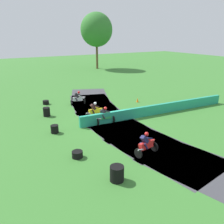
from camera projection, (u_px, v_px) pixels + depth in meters
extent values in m
plane|color=#38752D|center=(111.00, 122.00, 19.55)|extent=(120.00, 120.00, 0.00)
cube|color=#3D3D42|center=(89.00, 96.00, 27.70)|extent=(6.58, 8.29, 0.01)
cube|color=#3D3D42|center=(92.00, 103.00, 24.90)|extent=(5.99, 8.12, 0.01)
cube|color=#3D3D42|center=(99.00, 111.00, 22.18)|extent=(5.32, 7.86, 0.01)
cube|color=#3D3D42|center=(112.00, 122.00, 19.57)|extent=(4.60, 7.51, 0.01)
cube|color=#3D3D42|center=(132.00, 135.00, 17.09)|extent=(4.47, 7.44, 0.01)
cube|color=#3D3D42|center=(163.00, 151.00, 14.78)|extent=(5.21, 7.81, 0.01)
cube|color=#3D3D42|center=(208.00, 170.00, 12.66)|extent=(5.88, 8.09, 0.01)
cube|color=#239375|center=(159.00, 109.00, 21.46)|extent=(15.24, 1.26, 0.90)
cylinder|color=black|center=(85.00, 101.00, 24.43)|extent=(0.27, 0.66, 0.66)
cylinder|color=black|center=(71.00, 102.00, 24.12)|extent=(0.27, 0.66, 0.66)
cube|color=silver|center=(78.00, 99.00, 24.21)|extent=(1.05, 0.59, 0.43)
ellipsoid|color=silver|center=(79.00, 96.00, 24.19)|extent=(0.51, 0.41, 0.27)
cone|color=silver|center=(84.00, 97.00, 24.34)|extent=(0.46, 0.43, 0.44)
cylinder|color=#B2B2B7|center=(72.00, 100.00, 23.98)|extent=(0.42, 0.21, 0.17)
cube|color=#28282D|center=(77.00, 95.00, 24.11)|extent=(0.55, 0.45, 0.59)
sphere|color=red|center=(79.00, 92.00, 24.09)|extent=(0.26, 0.26, 0.26)
cylinder|color=#28282D|center=(79.00, 95.00, 24.34)|extent=(0.43, 0.21, 0.24)
cylinder|color=#28282D|center=(80.00, 95.00, 23.99)|extent=(0.43, 0.21, 0.24)
cylinder|color=#28282D|center=(76.00, 99.00, 24.33)|extent=(0.28, 0.21, 0.42)
cylinder|color=#28282D|center=(76.00, 99.00, 23.99)|extent=(0.28, 0.21, 0.42)
cylinder|color=black|center=(102.00, 113.00, 20.79)|extent=(0.11, 0.69, 0.69)
cylinder|color=black|center=(87.00, 116.00, 20.15)|extent=(0.11, 0.69, 0.69)
cube|color=yellow|center=(94.00, 111.00, 20.41)|extent=(1.01, 0.36, 0.44)
ellipsoid|color=yellow|center=(96.00, 108.00, 20.45)|extent=(0.45, 0.32, 0.28)
cone|color=yellow|center=(101.00, 109.00, 20.70)|extent=(0.40, 0.38, 0.45)
cylinder|color=#B2B2B7|center=(89.00, 113.00, 20.05)|extent=(0.41, 0.12, 0.17)
cube|color=#331919|center=(93.00, 107.00, 20.31)|extent=(0.50, 0.39, 0.60)
sphere|color=white|center=(95.00, 103.00, 20.36)|extent=(0.26, 0.26, 0.26)
cylinder|color=#331919|center=(95.00, 106.00, 20.59)|extent=(0.43, 0.13, 0.24)
cylinder|color=#331919|center=(97.00, 106.00, 20.27)|extent=(0.43, 0.13, 0.24)
cylinder|color=#331919|center=(92.00, 111.00, 20.48)|extent=(0.27, 0.18, 0.42)
cylinder|color=#331919|center=(93.00, 112.00, 20.17)|extent=(0.27, 0.18, 0.42)
cylinder|color=black|center=(113.00, 119.00, 19.43)|extent=(0.15, 0.76, 0.75)
cylinder|color=black|center=(97.00, 122.00, 18.85)|extent=(0.15, 0.76, 0.75)
cube|color=#198438|center=(105.00, 117.00, 19.12)|extent=(1.03, 0.46, 0.47)
ellipsoid|color=#198438|center=(106.00, 113.00, 19.18)|extent=(0.46, 0.37, 0.31)
cone|color=#198438|center=(112.00, 114.00, 19.40)|extent=(0.41, 0.41, 0.48)
cylinder|color=#B2B2B7|center=(99.00, 119.00, 18.77)|extent=(0.42, 0.16, 0.18)
cube|color=#28282D|center=(103.00, 112.00, 19.07)|extent=(0.51, 0.46, 0.63)
sphere|color=red|center=(105.00, 108.00, 19.15)|extent=(0.26, 0.26, 0.26)
cylinder|color=#28282D|center=(106.00, 111.00, 19.35)|extent=(0.43, 0.18, 0.24)
cylinder|color=#28282D|center=(107.00, 111.00, 19.02)|extent=(0.43, 0.18, 0.24)
cylinder|color=#28282D|center=(102.00, 117.00, 19.21)|extent=(0.27, 0.23, 0.42)
cylinder|color=#28282D|center=(104.00, 117.00, 18.89)|extent=(0.27, 0.23, 0.42)
cylinder|color=black|center=(154.00, 147.00, 14.69)|extent=(0.20, 0.71, 0.70)
cylinder|color=black|center=(138.00, 153.00, 13.86)|extent=(0.20, 0.71, 0.70)
cube|color=red|center=(146.00, 145.00, 14.22)|extent=(1.04, 0.50, 0.45)
ellipsoid|color=red|center=(148.00, 140.00, 14.28)|extent=(0.48, 0.38, 0.29)
cone|color=red|center=(153.00, 140.00, 14.60)|extent=(0.44, 0.41, 0.46)
cylinder|color=#B2B2B7|center=(141.00, 150.00, 13.78)|extent=(0.42, 0.15, 0.17)
cube|color=#1E1E4C|center=(145.00, 140.00, 14.11)|extent=(0.54, 0.38, 0.61)
sphere|color=red|center=(147.00, 134.00, 14.19)|extent=(0.26, 0.26, 0.26)
cylinder|color=#1E1E4C|center=(146.00, 137.00, 14.41)|extent=(0.44, 0.14, 0.24)
cylinder|color=#1E1E4C|center=(150.00, 138.00, 14.13)|extent=(0.44, 0.14, 0.24)
cylinder|color=#1E1E4C|center=(142.00, 145.00, 14.25)|extent=(0.29, 0.17, 0.42)
cylinder|color=#1E1E4C|center=(146.00, 146.00, 13.97)|extent=(0.29, 0.17, 0.42)
cylinder|color=black|center=(46.00, 103.00, 24.43)|extent=(0.63, 0.63, 0.20)
cylinder|color=black|center=(46.00, 101.00, 24.37)|extent=(0.63, 0.63, 0.20)
cylinder|color=black|center=(47.00, 115.00, 20.93)|extent=(0.60, 0.60, 0.20)
cylinder|color=black|center=(47.00, 113.00, 20.86)|extent=(0.60, 0.60, 0.20)
cylinder|color=black|center=(47.00, 111.00, 20.80)|extent=(0.60, 0.60, 0.20)
cylinder|color=black|center=(46.00, 109.00, 20.74)|extent=(0.60, 0.60, 0.20)
cylinder|color=black|center=(55.00, 132.00, 17.42)|extent=(0.57, 0.57, 0.20)
cylinder|color=black|center=(55.00, 129.00, 17.36)|extent=(0.57, 0.57, 0.20)
cylinder|color=black|center=(54.00, 127.00, 17.30)|extent=(0.57, 0.57, 0.20)
cylinder|color=black|center=(77.00, 156.00, 13.97)|extent=(0.65, 0.65, 0.20)
cylinder|color=black|center=(77.00, 153.00, 13.91)|extent=(0.65, 0.65, 0.20)
cylinder|color=black|center=(117.00, 179.00, 11.78)|extent=(0.72, 0.72, 0.20)
cylinder|color=black|center=(117.00, 175.00, 11.72)|extent=(0.72, 0.72, 0.20)
cylinder|color=black|center=(117.00, 172.00, 11.65)|extent=(0.72, 0.72, 0.20)
cylinder|color=black|center=(117.00, 168.00, 11.59)|extent=(0.72, 0.72, 0.20)
cone|color=orange|center=(138.00, 100.00, 25.18)|extent=(0.28, 0.28, 0.44)
cylinder|color=brown|center=(97.00, 56.00, 48.29)|extent=(0.44, 0.44, 5.02)
ellipsoid|color=#33752D|center=(96.00, 30.00, 46.63)|extent=(6.34, 6.34, 6.65)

